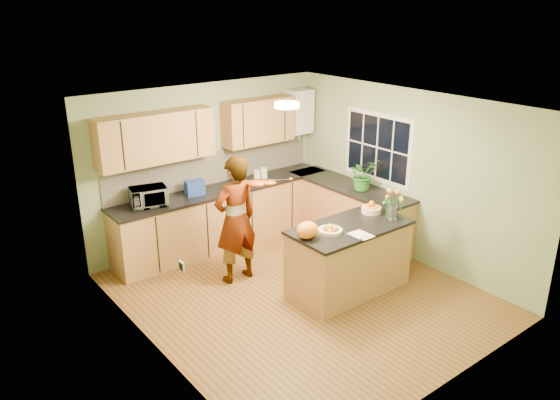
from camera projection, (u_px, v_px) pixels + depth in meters
floor at (300, 295)px, 7.17m from camera, size 4.50×4.50×0.00m
ceiling at (303, 105)px, 6.30m from camera, size 4.00×4.50×0.02m
wall_back at (208, 165)px, 8.40m from camera, size 4.00×0.02×2.50m
wall_front at (457, 275)px, 5.08m from camera, size 4.00×0.02×2.50m
wall_left at (152, 249)px, 5.58m from camera, size 0.02×4.50×2.50m
wall_right at (407, 176)px, 7.89m from camera, size 0.02×4.50×2.50m
back_counter at (225, 216)px, 8.51m from camera, size 3.64×0.62×0.94m
right_counter at (348, 213)px, 8.62m from camera, size 0.62×2.24×0.94m
splashback at (214, 167)px, 8.46m from camera, size 3.60×0.02×0.52m
upper_cabinets at (201, 130)px, 7.96m from camera, size 3.20×0.34×0.70m
boiler at (299, 111)px, 9.04m from camera, size 0.40×0.30×0.86m
window_right at (377, 147)px, 8.22m from camera, size 0.01×1.30×1.05m
light_switch at (182, 266)px, 5.13m from camera, size 0.02×0.09×0.09m
ceiling_lamp at (287, 105)px, 6.54m from camera, size 0.30×0.30×0.07m
peninsula_island at (349, 258)px, 7.16m from camera, size 1.61×0.82×0.92m
fruit_dish at (330, 229)px, 6.78m from camera, size 0.30×0.30×0.11m
orange_bowl at (371, 208)px, 7.40m from camera, size 0.27×0.27×0.16m
flower_vase at (394, 197)px, 7.10m from camera, size 0.25×0.25×0.46m
orange_bag at (307, 230)px, 6.60m from camera, size 0.35×0.33×0.21m
papers at (362, 235)px, 6.72m from camera, size 0.20×0.27×0.01m
violinist at (236, 220)px, 7.28m from camera, size 0.66×0.45×1.77m
violin at (257, 183)px, 7.05m from camera, size 0.64×0.56×0.16m
microwave at (149, 197)px, 7.57m from camera, size 0.55×0.43×0.27m
blue_box at (195, 188)px, 8.01m from camera, size 0.30×0.24×0.21m
kettle at (239, 176)px, 8.48m from camera, size 0.17×0.17×0.32m
jar_cream at (257, 175)px, 8.67m from camera, size 0.11×0.11×0.16m
jar_white at (264, 173)px, 8.75m from camera, size 0.13×0.13×0.17m
potted_plant at (363, 174)px, 8.18m from camera, size 0.49×0.44×0.48m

